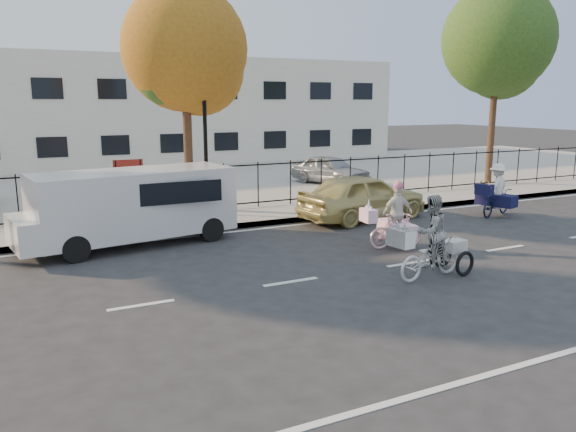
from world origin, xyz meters
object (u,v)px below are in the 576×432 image
bull_bike (496,195)px  zebra_trike (431,246)px  white_van (131,204)px  lot_car_d (330,169)px  unicorn_bike (396,223)px  pedestrian (89,201)px  lamppost (205,118)px  gold_sedan (363,197)px

bull_bike → zebra_trike: bearing=106.4°
zebra_trike → white_van: white_van is taller
bull_bike → lot_car_d: size_ratio=0.52×
unicorn_bike → lot_car_d: unicorn_bike is taller
zebra_trike → unicorn_bike: zebra_trike is taller
unicorn_bike → pedestrian: size_ratio=1.07×
bull_bike → white_van: size_ratio=0.33×
zebra_trike → bull_bike: zebra_trike is taller
lamppost → lot_car_d: (6.75, 3.92, -2.35)m
white_van → lot_car_d: 11.37m
unicorn_bike → pedestrian: pedestrian is taller
bull_bike → gold_sedan: bull_bike is taller
bull_bike → unicorn_bike: bearing=91.7°
unicorn_bike → bull_bike: 5.64m
lamppost → gold_sedan: 5.38m
gold_sedan → lot_car_d: 6.71m
pedestrian → white_van: bearing=94.9°
pedestrian → bull_bike: bearing=145.0°
zebra_trike → gold_sedan: 5.87m
zebra_trike → pedestrian: zebra_trike is taller
pedestrian → unicorn_bike: bearing=122.7°
lamppost → zebra_trike: lamppost is taller
lamppost → pedestrian: 4.21m
lamppost → unicorn_bike: size_ratio=2.54×
lamppost → unicorn_bike: lamppost is taller
zebra_trike → gold_sedan: bearing=-27.4°
lamppost → unicorn_bike: bearing=-61.2°
zebra_trike → white_van: 7.44m
bull_bike → gold_sedan: 4.36m
zebra_trike → unicorn_bike: size_ratio=1.20×
zebra_trike → unicorn_bike: 2.42m
gold_sedan → lamppost: bearing=53.6°
gold_sedan → pedestrian: 7.96m
zebra_trike → bull_bike: bearing=-63.4°
unicorn_bike → white_van: bearing=67.7°
bull_bike → lot_car_d: (-1.62, 7.61, 0.09)m
lamppost → white_van: size_ratio=0.77×
lot_car_d → bull_bike: bearing=-98.8°
white_van → pedestrian: bearing=106.8°
lamppost → zebra_trike: (2.22, -7.81, -2.44)m
unicorn_bike → bull_bike: size_ratio=0.92×
unicorn_bike → gold_sedan: (1.19, 3.24, 0.09)m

